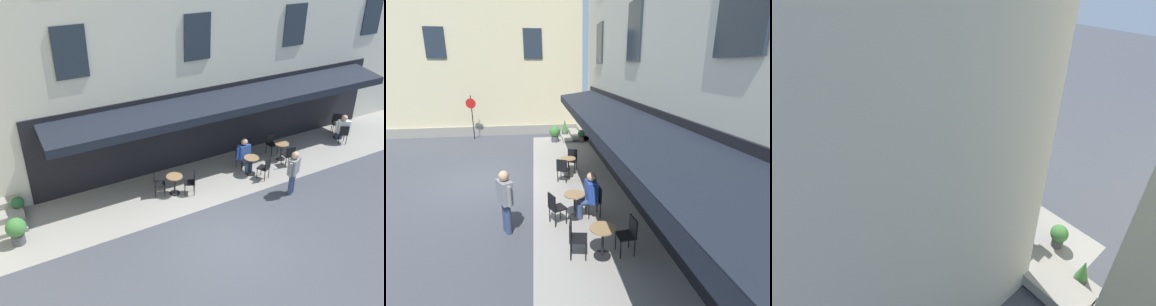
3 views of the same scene
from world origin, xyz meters
TOP-DOWN VIEW (x-y plane):
  - ground_plane at (0.00, 0.00)m, footprint 70.00×70.00m
  - sidewalk_cafe_terrace at (-3.25, -3.40)m, footprint 20.50×3.20m
  - back_alley_steps at (6.60, -4.59)m, footprint 2.40×1.75m
  - cafe_table_near_entrance at (0.27, -3.19)m, footprint 0.60×0.60m
  - cafe_chair_black_back_row at (-0.29, -2.91)m, footprint 0.54×0.54m
  - cafe_chair_black_kerbside at (0.86, -3.41)m, footprint 0.51×0.51m
  - cafe_table_mid_terrace at (-3.04, -2.99)m, footprint 0.60×0.60m
  - cafe_chair_black_corner_left at (-3.29, -2.41)m, footprint 0.53×0.53m
  - cafe_chair_black_by_window at (-2.99, -3.62)m, footprint 0.43×0.43m
  - cafe_table_streetside at (-4.89, -3.38)m, footprint 0.60×0.60m
  - cafe_chair_black_facing_street at (-4.78, -2.75)m, footprint 0.46×0.46m
  - cafe_chair_black_under_awning at (-4.84, -4.01)m, footprint 0.43×0.43m
  - cafe_table_far_end at (-8.64, -3.72)m, footprint 0.60×0.60m
  - cafe_chair_black_near_door at (-8.32, -3.17)m, footprint 0.55×0.55m
  - cafe_chair_black_corner_right at (-9.01, -4.23)m, footprint 0.56×0.56m
  - seated_patron_in_blue at (-3.01, -3.40)m, footprint 0.71×0.60m
  - seated_companion_in_white at (-8.43, -3.36)m, footprint 0.65×0.68m
  - walking_pedestrian_in_grey at (-3.52, -1.13)m, footprint 0.65×0.48m
  - potted_plant_under_sign at (5.78, -3.04)m, footprint 0.62×0.62m
  - potted_plant_mid_terrace at (7.12, -3.77)m, footprint 0.40×0.40m
  - potted_plant_by_steps at (5.52, -4.57)m, footprint 0.44×0.44m
  - parked_car_navy at (-8.04, 4.60)m, footprint 4.33×1.88m

SIDE VIEW (x-z plane):
  - ground_plane at x=0.00m, z-range 0.00..0.00m
  - sidewalk_cafe_terrace at x=-3.25m, z-range 0.00..0.01m
  - back_alley_steps at x=6.60m, z-range -0.06..0.54m
  - potted_plant_by_steps at x=5.52m, z-range 0.03..0.75m
  - cafe_table_near_entrance at x=0.27m, z-range 0.12..0.87m
  - cafe_table_mid_terrace at x=-3.04m, z-range 0.12..0.87m
  - cafe_table_streetside at x=-4.89m, z-range 0.12..0.87m
  - cafe_table_far_end at x=-8.64m, z-range 0.12..0.87m
  - potted_plant_mid_terrace at x=7.12m, z-range -0.01..1.04m
  - potted_plant_under_sign at x=5.78m, z-range 0.06..0.98m
  - cafe_chair_black_back_row at x=-0.29m, z-range 0.09..1.00m
  - cafe_chair_black_kerbside at x=0.86m, z-range 0.09..1.00m
  - cafe_chair_black_corner_left at x=-3.29m, z-range 0.09..1.00m
  - cafe_chair_black_by_window at x=-2.99m, z-range 0.09..1.00m
  - cafe_chair_black_facing_street at x=-4.78m, z-range 0.09..1.00m
  - cafe_chair_black_under_awning at x=-4.84m, z-range 0.09..1.00m
  - cafe_chair_black_near_door at x=-8.32m, z-range 0.09..1.00m
  - cafe_chair_black_corner_right at x=-9.01m, z-range 0.09..1.00m
  - parked_car_navy at x=-8.04m, z-range 0.05..1.38m
  - seated_companion_in_white at x=-8.43m, z-range 0.04..1.39m
  - seated_patron_in_blue at x=-3.01m, z-range 0.04..1.40m
  - walking_pedestrian_in_grey at x=-3.52m, z-range 0.15..1.87m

